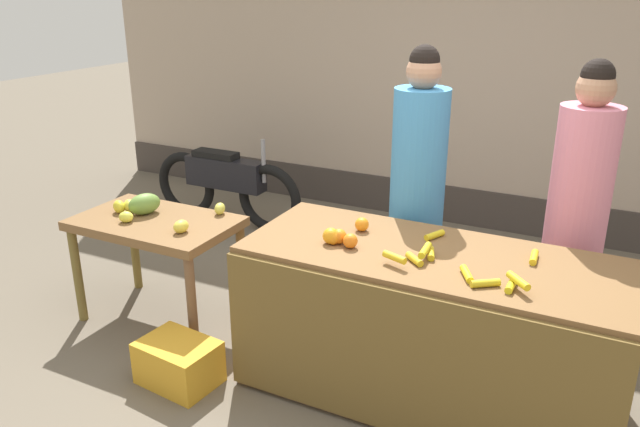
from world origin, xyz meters
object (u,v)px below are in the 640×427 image
object	(u,v)px
parked_motorcycle	(226,184)
vendor_woman_blue_shirt	(417,195)
vendor_woman_pink_shirt	(576,218)
produce_sack	(313,265)
produce_crate	(179,362)

from	to	relation	value
parked_motorcycle	vendor_woman_blue_shirt	bearing A→B (deg)	-25.22
vendor_woman_pink_shirt	produce_sack	bearing A→B (deg)	179.88
vendor_woman_blue_shirt	produce_crate	xyz separation A→B (m)	(-0.99, -1.20, -0.81)
vendor_woman_blue_shirt	produce_sack	bearing A→B (deg)	173.63
vendor_woman_blue_shirt	produce_crate	size ratio (longest dim) A/B	4.22
parked_motorcycle	produce_crate	distance (m)	2.56
vendor_woman_blue_shirt	parked_motorcycle	size ratio (longest dim) A/B	1.16
vendor_woman_blue_shirt	parked_motorcycle	world-z (taller)	vendor_woman_blue_shirt
vendor_woman_pink_shirt	produce_crate	world-z (taller)	vendor_woman_pink_shirt
vendor_woman_pink_shirt	parked_motorcycle	size ratio (longest dim) A/B	1.14
vendor_woman_blue_shirt	vendor_woman_pink_shirt	xyz separation A→B (m)	(0.93, 0.08, -0.02)
vendor_woman_blue_shirt	parked_motorcycle	distance (m)	2.49
parked_motorcycle	produce_sack	distance (m)	1.71
vendor_woman_blue_shirt	vendor_woman_pink_shirt	size ratio (longest dim) A/B	1.02
vendor_woman_pink_shirt	parked_motorcycle	world-z (taller)	vendor_woman_pink_shirt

